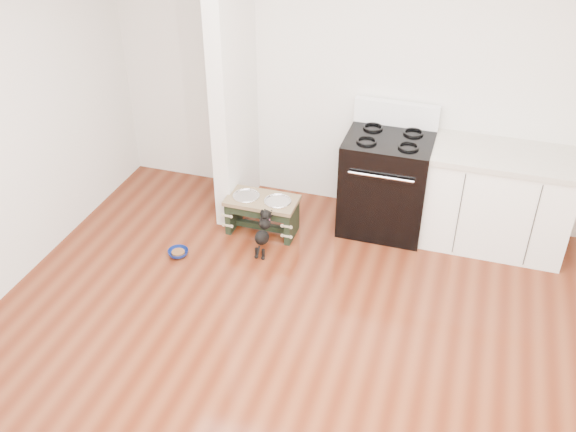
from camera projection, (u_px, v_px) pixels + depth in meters
The scene contains 8 objects.
ground at pixel (288, 386), 4.43m from camera, with size 5.00×5.00×0.00m, color #4D1D0D.
room_shell at pixel (289, 185), 3.54m from camera, with size 5.00×5.00×5.00m.
partition_wall at pixel (233, 75), 5.65m from camera, with size 0.15×0.80×2.70m, color silver.
oven_range at pixel (386, 181), 5.82m from camera, with size 0.76×0.69×1.14m.
cabinet_run at pixel (497, 200), 5.61m from camera, with size 1.24×0.64×0.91m.
dog_feeder at pixel (262, 209), 5.86m from camera, with size 0.65×0.35×0.37m.
puppy at pixel (263, 232), 5.61m from camera, with size 0.11×0.33×0.40m.
floor_bowl at pixel (178, 253), 5.67m from camera, with size 0.20×0.20×0.06m.
Camera 1 is at (0.91, -2.91, 3.43)m, focal length 40.00 mm.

